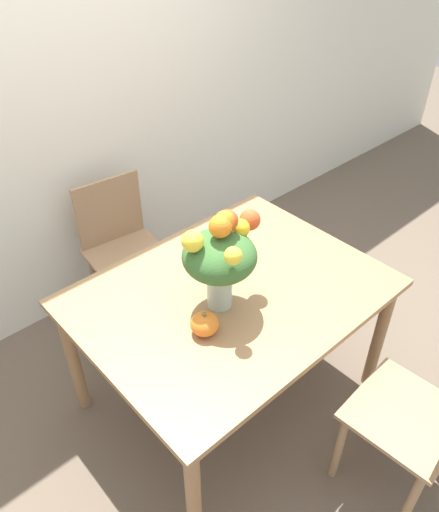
# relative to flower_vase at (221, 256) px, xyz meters

# --- Properties ---
(ground_plane) EXTENTS (12.00, 12.00, 0.00)m
(ground_plane) POSITION_rel_flower_vase_xyz_m (0.09, 0.03, -0.99)
(ground_plane) COLOR brown
(wall_back) EXTENTS (8.00, 0.06, 2.70)m
(wall_back) POSITION_rel_flower_vase_xyz_m (0.09, 1.25, 0.36)
(wall_back) COLOR silver
(wall_back) RESTS_ON ground_plane
(dining_table) EXTENTS (1.34, 1.03, 0.73)m
(dining_table) POSITION_rel_flower_vase_xyz_m (0.09, 0.03, -0.34)
(dining_table) COLOR #9E754C
(dining_table) RESTS_ON ground_plane
(flower_vase) EXTENTS (0.39, 0.32, 0.46)m
(flower_vase) POSITION_rel_flower_vase_xyz_m (0.00, 0.00, 0.00)
(flower_vase) COLOR #B2CCBC
(flower_vase) RESTS_ON dining_table
(pumpkin) EXTENTS (0.12, 0.12, 0.11)m
(pumpkin) POSITION_rel_flower_vase_xyz_m (-0.16, -0.08, -0.21)
(pumpkin) COLOR orange
(pumpkin) RESTS_ON dining_table
(dining_chair_near_window) EXTENTS (0.46, 0.46, 0.87)m
(dining_chair_near_window) POSITION_rel_flower_vase_xyz_m (0.07, 0.92, -0.53)
(dining_chair_near_window) COLOR #9E7A56
(dining_chair_near_window) RESTS_ON ground_plane
(dining_chair_far_side) EXTENTS (0.45, 0.45, 0.87)m
(dining_chair_far_side) POSITION_rel_flower_vase_xyz_m (0.32, -0.85, -0.53)
(dining_chair_far_side) COLOR #9E7A56
(dining_chair_far_side) RESTS_ON ground_plane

